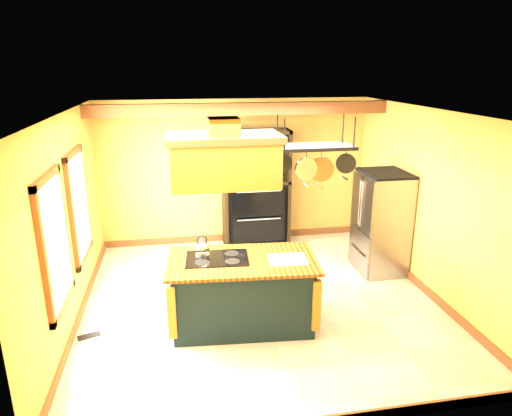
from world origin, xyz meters
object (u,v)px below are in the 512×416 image
object	(u,v)px
kitchen_island	(242,291)
pot_rack	(314,154)
hutch	(256,200)
range_hood	(224,158)
refrigerator	(380,225)

from	to	relation	value
kitchen_island	pot_rack	bearing A→B (deg)	4.66
hutch	pot_rack	bearing A→B (deg)	-85.40
kitchen_island	hutch	xyz separation A→B (m)	(0.68, 2.81, 0.38)
range_hood	pot_rack	size ratio (longest dim) A/B	1.34
kitchen_island	pot_rack	xyz separation A→B (m)	(0.91, 0.00, 1.77)
range_hood	pot_rack	world-z (taller)	same
kitchen_island	hutch	size ratio (longest dim) A/B	0.91
pot_rack	range_hood	bearing A→B (deg)	-179.86
kitchen_island	pot_rack	world-z (taller)	pot_rack
refrigerator	hutch	world-z (taller)	hutch
hutch	kitchen_island	bearing A→B (deg)	-103.57
range_hood	hutch	xyz separation A→B (m)	(0.88, 2.81, -1.38)
range_hood	refrigerator	distance (m)	3.28
pot_rack	refrigerator	size ratio (longest dim) A/B	0.61
pot_rack	hutch	distance (m)	3.15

